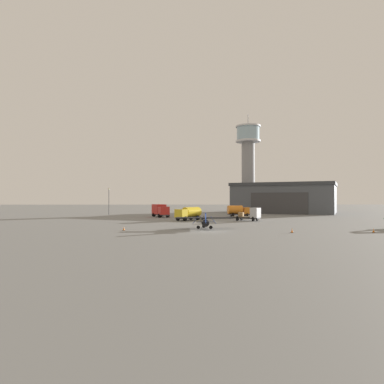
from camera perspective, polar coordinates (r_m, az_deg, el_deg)
The scene contains 12 objects.
ground_plane at distance 50.69m, azimuth 2.54°, elevation -6.56°, with size 400.00×400.00×0.00m, color slate.
control_tower at distance 120.09m, azimuth 9.41°, elevation 5.53°, with size 8.54×8.54×34.05m.
hangar at distance 116.94m, azimuth 15.33°, elevation -0.97°, with size 38.52×34.43×9.75m.
airplane_black at distance 53.92m, azimuth 2.12°, elevation -4.90°, with size 9.02×7.10×2.68m.
truck_flatbed_silver at distance 73.62m, azimuth 9.86°, elevation -3.77°, with size 5.92×5.10×2.81m.
truck_box_red at distance 87.92m, azimuth -5.37°, elevation -3.03°, with size 5.03×7.50×3.23m.
truck_fuel_tanker_yellow at distance 74.44m, azimuth -0.54°, elevation -3.53°, with size 6.03×6.29×2.90m.
truck_fuel_tanker_orange at distance 89.73m, azimuth 7.74°, elevation -3.09°, with size 5.91×3.52×2.95m.
light_post_east at distance 102.60m, azimuth -13.78°, elevation -1.08°, with size 0.44×0.44×7.81m.
traffic_cone_near_left at distance 52.45m, azimuth -11.37°, elevation -6.03°, with size 0.36×0.36×0.60m.
traffic_cone_near_right at distance 54.86m, azimuth 28.18°, elevation -5.72°, with size 0.36×0.36×0.58m.
traffic_cone_mid_apron at distance 50.11m, azimuth 16.45°, elevation -6.19°, with size 0.36×0.36×0.69m.
Camera 1 is at (-3.40, -50.34, 4.91)m, focal length 31.77 mm.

